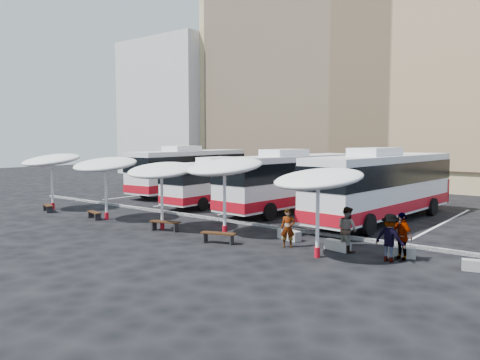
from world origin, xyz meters
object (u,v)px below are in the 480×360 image
Objects in this scene: wood_bench_0 at (48,207)px; wood_bench_1 at (94,214)px; bus_2 at (294,179)px; sunshade_3 at (224,167)px; bus_1 at (224,180)px; bus_3 at (383,184)px; wood_bench_2 at (165,223)px; sunshade_2 at (162,170)px; passenger_0 at (288,228)px; conc_bench_1 at (337,245)px; bus_0 at (191,169)px; wood_bench_3 at (218,235)px; conc_bench_3 at (478,266)px; sunshade_1 at (105,165)px; conc_bench_0 at (289,235)px; passenger_3 at (390,238)px; conc_bench_2 at (400,252)px; passenger_2 at (401,236)px; sunshade_4 at (318,179)px; sunshade_0 at (51,160)px.

wood_bench_0 is 4.83m from wood_bench_1.
sunshade_3 is at bearing -75.96° from bus_2.
bus_1 is 0.80× the size of bus_3.
sunshade_2 is at bearing 153.54° from wood_bench_2.
bus_1 is at bearing 111.48° from passenger_0.
sunshade_2 reaches higher than passenger_0.
sunshade_3 is 3.65× the size of conc_bench_1.
sunshade_2 is 2.90× the size of wood_bench_0.
bus_1 is (6.57, -3.26, -0.36)m from bus_0.
bus_1 is 10.26m from wood_bench_1.
wood_bench_3 is 10.63m from conc_bench_3.
wood_bench_1 is 1.27× the size of conc_bench_1.
sunshade_1 reaches higher than conc_bench_1.
bus_1 is 13.45m from wood_bench_3.
conc_bench_3 is at bearing 6.18° from sunshade_2.
bus_2 is 2.95× the size of sunshade_2.
wood_bench_0 is (-13.86, -1.57, -3.04)m from sunshade_3.
sunshade_1 is at bearing -174.58° from conc_bench_1.
conc_bench_0 is 0.73× the size of passenger_0.
bus_2 is at bearing 40.65° from wood_bench_0.
conc_bench_1 is (14.34, 1.36, -3.05)m from sunshade_1.
wood_bench_1 is 20.59m from conc_bench_3.
sunshade_3 is at bearing 5.83° from passenger_3.
conc_bench_0 is 5.33m from conc_bench_2.
passenger_2 is at bearing 4.79° from sunshade_1.
conc_bench_3 is at bearing 33.30° from passenger_2.
conc_bench_1 is at bearing -7.80° from passenger_0.
sunshade_3 is 3.92× the size of conc_bench_3.
sunshade_4 is (5.90, -1.23, -0.21)m from sunshade_3.
wood_bench_1 is 17.73m from conc_bench_2.
sunshade_1 is 3.10× the size of wood_bench_1.
sunshade_4 is 3.95m from passenger_2.
passenger_0 is 4.78m from passenger_2.
conc_bench_2 is (15.88, -7.84, -1.56)m from bus_1.
sunshade_2 reaches higher than conc_bench_2.
conc_bench_0 is at bearing 9.34° from sunshade_1.
wood_bench_1 is 10.13m from wood_bench_3.
wood_bench_0 is 17.92m from passenger_0.
conc_bench_2 is at bearing 8.72° from sunshade_2.
bus_3 is at bearing 98.38° from conc_bench_1.
bus_0 is 27.84m from conc_bench_3.
sunshade_3 is at bearing 168.24° from sunshade_4.
sunshade_3 reaches higher than conc_bench_1.
bus_1 is 5.85× the size of passenger_3.
wood_bench_2 is 7.08m from passenger_0.
sunshade_0 is (-0.75, -12.69, 1.20)m from bus_0.
conc_bench_1 is at bearing -11.08° from conc_bench_0.
sunshade_4 reaches higher than wood_bench_1.
bus_1 is 11.45m from sunshade_3.
sunshade_1 is 6.06m from wood_bench_2.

